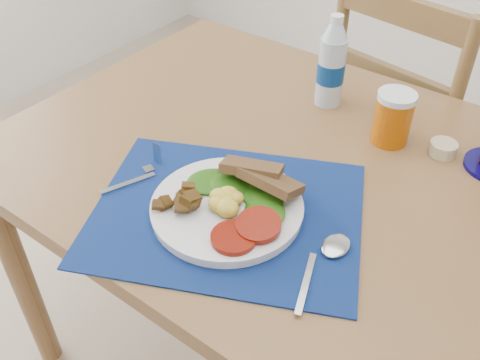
# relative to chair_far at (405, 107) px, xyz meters

# --- Properties ---
(table) EXTENTS (1.40, 0.90, 0.75)m
(table) POSITION_rel_chair_far_xyz_m (0.07, -0.61, 0.09)
(table) COLOR brown
(table) RESTS_ON ground
(chair_far) EXTENTS (0.49, 0.47, 1.15)m
(chair_far) POSITION_rel_chair_far_xyz_m (0.00, 0.00, 0.00)
(chair_far) COLOR #513C1D
(chair_far) RESTS_ON ground
(placemat) EXTENTS (0.61, 0.55, 0.00)m
(placemat) POSITION_rel_chair_far_xyz_m (-0.03, -0.83, 0.17)
(placemat) COLOR black
(placemat) RESTS_ON table
(breakfast_plate) EXTENTS (0.28, 0.28, 0.07)m
(breakfast_plate) POSITION_rel_chair_far_xyz_m (-0.03, -0.83, 0.19)
(breakfast_plate) COLOR silver
(breakfast_plate) RESTS_ON placemat
(fork) EXTENTS (0.05, 0.16, 0.00)m
(fork) POSITION_rel_chair_far_xyz_m (-0.23, -0.84, 0.17)
(fork) COLOR #B2B5BA
(fork) RESTS_ON placemat
(spoon) EXTENTS (0.06, 0.19, 0.01)m
(spoon) POSITION_rel_chair_far_xyz_m (0.18, -0.81, 0.18)
(spoon) COLOR #B2B5BA
(spoon) RESTS_ON placemat
(water_bottle) EXTENTS (0.06, 0.06, 0.22)m
(water_bottle) POSITION_rel_chair_far_xyz_m (-0.08, -0.37, 0.27)
(water_bottle) COLOR #ADBFCC
(water_bottle) RESTS_ON table
(juice_glass) EXTENTS (0.08, 0.08, 0.11)m
(juice_glass) POSITION_rel_chair_far_xyz_m (0.11, -0.43, 0.22)
(juice_glass) COLOR #A94B04
(juice_glass) RESTS_ON table
(ramekin) EXTENTS (0.06, 0.06, 0.03)m
(ramekin) POSITION_rel_chair_far_xyz_m (0.22, -0.41, 0.18)
(ramekin) COLOR #C2B88E
(ramekin) RESTS_ON table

